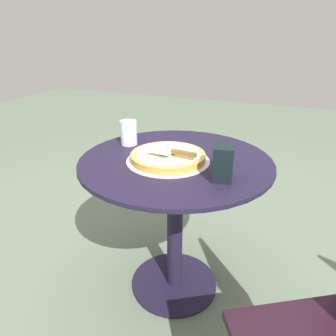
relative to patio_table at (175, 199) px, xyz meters
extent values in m
plane|color=#60705C|center=(0.00, 0.00, -0.54)|extent=(10.00, 10.00, 0.00)
cylinder|color=black|center=(0.00, 0.00, 0.20)|extent=(0.87, 0.87, 0.02)
cylinder|color=black|center=(0.00, 0.00, -0.16)|extent=(0.08, 0.08, 0.71)
cylinder|color=black|center=(0.00, 0.00, -0.53)|extent=(0.46, 0.46, 0.02)
cylinder|color=silver|center=(0.04, -0.02, 0.21)|extent=(0.37, 0.37, 0.00)
cylinder|color=gold|center=(0.04, -0.02, 0.23)|extent=(0.33, 0.33, 0.03)
cylinder|color=beige|center=(0.04, -0.02, 0.25)|extent=(0.29, 0.29, 0.00)
sphere|color=#31711D|center=(0.04, 0.00, 0.25)|extent=(0.02, 0.02, 0.02)
sphere|color=#227424|center=(0.04, 0.01, 0.25)|extent=(0.02, 0.02, 0.02)
sphere|color=#F0DCC6|center=(0.06, -0.14, 0.25)|extent=(0.02, 0.02, 0.02)
sphere|color=#306425|center=(0.03, 0.02, 0.25)|extent=(0.02, 0.02, 0.02)
sphere|color=silver|center=(0.07, 0.00, 0.25)|extent=(0.02, 0.02, 0.02)
sphere|color=#E4EBC5|center=(0.08, -0.05, 0.25)|extent=(0.02, 0.02, 0.02)
sphere|color=#2D652B|center=(0.04, 0.01, 0.25)|extent=(0.01, 0.01, 0.01)
sphere|color=#35611D|center=(0.03, 0.06, 0.25)|extent=(0.02, 0.02, 0.02)
cube|color=silver|center=(0.07, -0.04, 0.27)|extent=(0.09, 0.11, 0.00)
cube|color=brown|center=(0.08, 0.07, 0.27)|extent=(0.03, 0.11, 0.02)
cylinder|color=silver|center=(-0.09, -0.29, 0.27)|extent=(0.08, 0.08, 0.12)
cube|color=black|center=(0.12, 0.24, 0.28)|extent=(0.12, 0.09, 0.14)
camera|label=1|loc=(1.19, 0.46, 0.73)|focal=32.36mm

